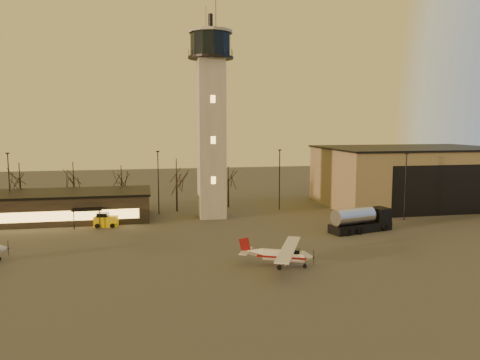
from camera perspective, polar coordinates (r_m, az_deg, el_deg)
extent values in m
plane|color=#464340|center=(44.37, 2.05, -12.12)|extent=(220.00, 220.00, 0.00)
cube|color=gray|center=(71.49, -3.51, 4.94)|extent=(4.00, 4.00, 24.00)
cylinder|color=black|center=(72.10, -3.59, 14.64)|extent=(6.80, 6.80, 0.30)
cylinder|color=black|center=(72.37, -3.60, 16.09)|extent=(6.00, 6.00, 3.40)
cylinder|color=gray|center=(72.69, -3.61, 17.57)|extent=(6.60, 6.60, 0.40)
cylinder|color=black|center=(72.96, -3.62, 18.65)|extent=(0.70, 0.70, 2.40)
cube|color=#847856|center=(88.19, 19.99, 0.35)|extent=(30.00, 20.00, 10.00)
cube|color=black|center=(87.78, 20.13, 3.69)|extent=(30.60, 20.60, 0.30)
cube|color=black|center=(80.00, 23.68, -1.17)|extent=(18.00, 0.10, 8.00)
cube|color=black|center=(74.85, -20.63, -3.11)|extent=(25.00, 10.00, 4.00)
cube|color=black|center=(74.52, -20.70, -1.48)|extent=(25.40, 10.40, 0.30)
cube|color=#F3BA55|center=(70.05, -21.26, -4.13)|extent=(22.00, 0.08, 1.40)
cube|color=black|center=(68.32, -18.13, -3.42)|extent=(4.00, 2.00, 0.20)
cylinder|color=black|center=(78.04, -26.29, -0.76)|extent=(0.16, 0.16, 10.00)
cube|color=black|center=(77.59, -26.49, 2.94)|extent=(0.50, 0.25, 0.18)
cylinder|color=black|center=(75.40, -9.92, -0.39)|extent=(0.16, 0.16, 10.00)
cube|color=black|center=(74.93, -10.01, 3.45)|extent=(0.50, 0.25, 0.18)
cylinder|color=black|center=(78.46, 4.83, -0.02)|extent=(0.16, 0.16, 10.00)
cube|color=black|center=(78.01, 4.87, 3.66)|extent=(0.50, 0.25, 0.18)
cylinder|color=black|center=(73.88, 19.50, -0.83)|extent=(0.16, 0.16, 10.00)
cube|color=black|center=(73.40, 19.66, 3.08)|extent=(0.50, 0.25, 0.18)
cylinder|color=black|center=(84.08, -25.17, -1.66)|extent=(0.28, 0.28, 5.74)
cylinder|color=black|center=(81.75, -14.21, -1.61)|extent=(0.28, 0.28, 5.25)
cylinder|color=black|center=(77.77, -7.72, -1.55)|extent=(0.28, 0.28, 6.16)
cylinder|color=black|center=(80.87, -1.43, -1.59)|extent=(0.28, 0.28, 4.97)
cylinder|color=black|center=(84.49, -19.57, -1.41)|extent=(0.28, 0.28, 5.60)
cylinder|color=beige|center=(48.18, 5.37, -9.16)|extent=(4.36, 2.86, 1.20)
cone|color=beige|center=(47.92, 8.37, -9.29)|extent=(1.23, 1.39, 1.14)
cone|color=beige|center=(48.64, 1.67, -8.80)|extent=(2.44, 1.84, 1.02)
cube|color=black|center=(47.96, 6.48, -8.73)|extent=(1.66, 1.46, 0.65)
cube|color=#5E0D0D|center=(48.22, 5.15, -9.20)|extent=(5.05, 3.20, 0.20)
cube|color=beige|center=(47.93, 5.94, -8.36)|extent=(5.48, 9.81, 0.13)
cube|color=beige|center=(48.78, 0.70, -8.64)|extent=(2.02, 3.12, 0.07)
cube|color=#5E0D0D|center=(48.63, 0.60, -7.90)|extent=(1.20, 0.60, 1.57)
cone|color=silver|center=(55.96, -26.97, -7.50)|extent=(1.16, 1.42, 1.25)
cube|color=black|center=(65.24, 14.46, -5.59)|extent=(9.32, 4.79, 1.16)
cube|color=black|center=(67.18, 16.68, -4.06)|extent=(2.67, 2.89, 1.90)
cube|color=black|center=(67.63, 17.15, -3.73)|extent=(0.63, 1.96, 1.06)
cylinder|color=silver|center=(64.10, 13.64, -4.29)|extent=(6.28, 3.68, 2.22)
cube|color=#DABA0C|center=(68.64, -16.01, -4.89)|extent=(3.34, 2.11, 1.46)
cube|color=black|center=(68.58, -16.38, -4.20)|extent=(1.66, 1.66, 0.84)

